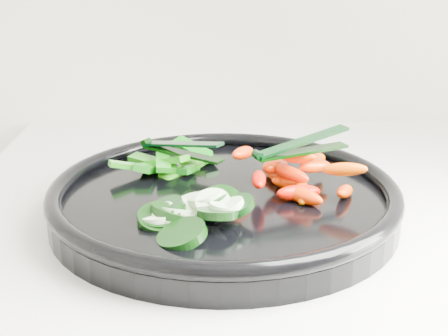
{
  "coord_description": "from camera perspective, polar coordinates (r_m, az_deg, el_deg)",
  "views": [
    {
      "loc": [
        -0.71,
        1.01,
        1.21
      ],
      "look_at": [
        -0.7,
        1.62,
        0.99
      ],
      "focal_mm": 50.0,
      "sensor_mm": 36.0,
      "label": 1
    }
  ],
  "objects": [
    {
      "name": "carrot_pile",
      "position": [
        0.68,
        6.46,
        -0.65
      ],
      "size": [
        0.14,
        0.12,
        0.05
      ],
      "color": "#DF5500",
      "rests_on": "veggie_tray"
    },
    {
      "name": "tong_pepper",
      "position": [
        0.74,
        -4.08,
        1.82
      ],
      "size": [
        0.1,
        0.08,
        0.02
      ],
      "color": "black",
      "rests_on": "pepper_pile"
    },
    {
      "name": "cucumber_pile",
      "position": [
        0.61,
        -3.38,
        -4.04
      ],
      "size": [
        0.12,
        0.13,
        0.04
      ],
      "color": "black",
      "rests_on": "veggie_tray"
    },
    {
      "name": "tong_carrot",
      "position": [
        0.67,
        6.93,
        1.92
      ],
      "size": [
        0.11,
        0.06,
        0.02
      ],
      "color": "black",
      "rests_on": "carrot_pile"
    },
    {
      "name": "pepper_pile",
      "position": [
        0.74,
        -4.87,
        0.41
      ],
      "size": [
        0.13,
        0.11,
        0.04
      ],
      "color": "#0A6B0C",
      "rests_on": "veggie_tray"
    },
    {
      "name": "veggie_tray",
      "position": [
        0.67,
        -0.0,
        -2.79
      ],
      "size": [
        0.41,
        0.41,
        0.04
      ],
      "color": "black",
      "rests_on": "counter"
    }
  ]
}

